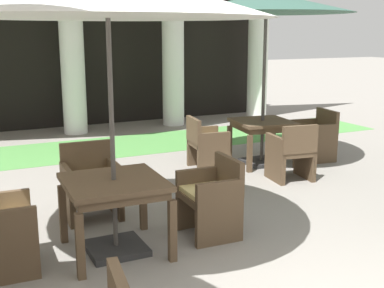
{
  "coord_description": "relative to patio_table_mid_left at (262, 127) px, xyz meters",
  "views": [
    {
      "loc": [
        -2.33,
        -2.02,
        2.1
      ],
      "look_at": [
        0.02,
        2.82,
        0.89
      ],
      "focal_mm": 46.88,
      "sensor_mm": 36.0,
      "label": 1
    }
  ],
  "objects": [
    {
      "name": "patio_table_far_back",
      "position": [
        -3.13,
        -2.17,
        0.02
      ],
      "size": [
        0.95,
        0.95,
        0.73
      ],
      "rotation": [
        0.0,
        0.0,
        -0.04
      ],
      "color": "brown",
      "rests_on": "ground"
    },
    {
      "name": "patio_chair_far_back_north",
      "position": [
        -3.1,
        -1.13,
        -0.21
      ],
      "size": [
        0.63,
        0.59,
        0.84
      ],
      "rotation": [
        0.0,
        0.0,
        -3.18
      ],
      "color": "brown",
      "rests_on": "ground"
    },
    {
      "name": "patio_chair_mid_left_west",
      "position": [
        -0.95,
        0.13,
        -0.22
      ],
      "size": [
        0.59,
        0.64,
        0.81
      ],
      "rotation": [
        0.0,
        0.0,
        -1.7
      ],
      "color": "brown",
      "rests_on": "ground"
    },
    {
      "name": "patio_chair_far_back_east",
      "position": [
        -2.1,
        -2.21,
        -0.2
      ],
      "size": [
        0.54,
        0.6,
        0.82
      ],
      "rotation": [
        0.0,
        0.0,
        1.54
      ],
      "color": "brown",
      "rests_on": "ground"
    },
    {
      "name": "patio_chair_mid_left_east",
      "position": [
        0.95,
        -0.13,
        -0.2
      ],
      "size": [
        0.66,
        0.7,
        0.83
      ],
      "rotation": [
        0.0,
        0.0,
        1.44
      ],
      "color": "brown",
      "rests_on": "ground"
    },
    {
      "name": "patio_umbrella_mid_left",
      "position": [
        0.0,
        -0.0,
        1.89
      ],
      "size": [
        2.66,
        2.66,
        2.74
      ],
      "color": "#2D2D2D",
      "rests_on": "ground"
    },
    {
      "name": "patio_chair_far_back_west",
      "position": [
        -4.17,
        -2.13,
        -0.19
      ],
      "size": [
        0.54,
        0.6,
        0.91
      ],
      "rotation": [
        0.0,
        0.0,
        -1.61
      ],
      "color": "brown",
      "rests_on": "ground"
    },
    {
      "name": "patio_table_mid_left",
      "position": [
        0.0,
        0.0,
        0.0
      ],
      "size": [
        0.98,
        0.98,
        0.71
      ],
      "rotation": [
        0.0,
        0.0,
        -0.13
      ],
      "color": "brown",
      "rests_on": "ground"
    },
    {
      "name": "patio_chair_mid_left_south",
      "position": [
        -0.13,
        -0.95,
        -0.21
      ],
      "size": [
        0.62,
        0.6,
        0.84
      ],
      "rotation": [
        0.0,
        0.0,
        -0.13
      ],
      "color": "brown",
      "rests_on": "ground"
    },
    {
      "name": "lawn_strip",
      "position": [
        -2.12,
        2.24,
        -0.6
      ],
      "size": [
        12.03,
        1.75,
        0.01
      ],
      "primitive_type": "cube",
      "color": "#519347",
      "rests_on": "ground"
    }
  ]
}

